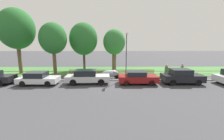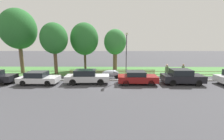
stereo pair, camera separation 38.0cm
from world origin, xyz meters
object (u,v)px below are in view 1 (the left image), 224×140
(pedestrian_near_fence, at_px, (166,71))
(parked_car_red_compact, at_px, (137,77))
(parked_car_navy_estate, at_px, (87,77))
(tree_mid_park, at_px, (84,39))
(pedestrian_by_lamp, at_px, (182,69))
(tree_nearest_kerb, at_px, (16,29))
(tree_behind_motorcycle, at_px, (53,39))
(parked_car_white_van, at_px, (182,76))
(covered_motorcycle, at_px, (111,73))
(tree_far_left, at_px, (114,42))
(street_lamp, at_px, (126,51))
(parked_car_black_saloon, at_px, (38,78))

(pedestrian_near_fence, bearing_deg, parked_car_red_compact, -162.41)
(parked_car_navy_estate, distance_m, tree_mid_park, 8.78)
(pedestrian_near_fence, height_order, pedestrian_by_lamp, pedestrian_near_fence)
(tree_nearest_kerb, bearing_deg, pedestrian_near_fence, -11.17)
(tree_behind_motorcycle, bearing_deg, tree_nearest_kerb, 177.51)
(tree_mid_park, height_order, pedestrian_near_fence, tree_mid_park)
(parked_car_white_van, distance_m, tree_behind_motorcycle, 16.53)
(parked_car_white_van, bearing_deg, covered_motorcycle, 164.05)
(tree_nearest_kerb, xyz_separation_m, pedestrian_by_lamp, (21.51, -2.38, -5.10))
(tree_far_left, xyz_separation_m, pedestrian_by_lamp, (8.40, -5.03, -3.34))
(parked_car_white_van, bearing_deg, street_lamp, 163.27)
(parked_car_black_saloon, xyz_separation_m, pedestrian_near_fence, (13.90, 1.96, 0.37))
(tree_nearest_kerb, distance_m, tree_behind_motorcycle, 5.01)
(parked_car_black_saloon, bearing_deg, tree_mid_park, 67.32)
(parked_car_black_saloon, distance_m, parked_car_navy_estate, 4.99)
(tree_mid_park, bearing_deg, tree_far_left, 5.66)
(parked_car_red_compact, relative_size, covered_motorcycle, 1.88)
(covered_motorcycle, height_order, tree_far_left, tree_far_left)
(parked_car_black_saloon, bearing_deg, covered_motorcycle, 19.03)
(parked_car_red_compact, distance_m, covered_motorcycle, 3.63)
(tree_nearest_kerb, distance_m, pedestrian_near_fence, 20.00)
(parked_car_white_van, xyz_separation_m, covered_motorcycle, (-7.43, 2.28, -0.13))
(parked_car_navy_estate, relative_size, parked_car_red_compact, 1.13)
(parked_car_navy_estate, bearing_deg, covered_motorcycle, 39.82)
(parked_car_navy_estate, xyz_separation_m, street_lamp, (4.25, 1.77, 2.63))
(parked_car_white_van, relative_size, tree_far_left, 0.66)
(parked_car_black_saloon, xyz_separation_m, tree_behind_motorcycle, (-0.26, 5.50, 4.11))
(parked_car_white_van, bearing_deg, parked_car_red_compact, -177.85)
(tree_behind_motorcycle, distance_m, pedestrian_near_fence, 15.06)
(parked_car_navy_estate, relative_size, tree_far_left, 0.73)
(tree_nearest_kerb, relative_size, street_lamp, 1.65)
(covered_motorcycle, xyz_separation_m, tree_behind_motorcycle, (-7.72, 3.00, 4.13))
(pedestrian_near_fence, distance_m, pedestrian_by_lamp, 2.87)
(tree_nearest_kerb, bearing_deg, parked_car_red_compact, -19.99)
(parked_car_black_saloon, xyz_separation_m, parked_car_red_compact, (10.22, 0.13, 0.03))
(parked_car_navy_estate, height_order, tree_behind_motorcycle, tree_behind_motorcycle)
(parked_car_red_compact, bearing_deg, pedestrian_by_lamp, 28.17)
(tree_behind_motorcycle, xyz_separation_m, street_lamp, (9.49, -3.46, -1.41))
(parked_car_navy_estate, xyz_separation_m, tree_behind_motorcycle, (-5.24, 5.23, 4.03))
(parked_car_black_saloon, bearing_deg, tree_nearest_kerb, 132.32)
(tree_nearest_kerb, bearing_deg, tree_mid_park, 14.51)
(tree_far_left, bearing_deg, tree_nearest_kerb, -168.55)
(tree_nearest_kerb, xyz_separation_m, tree_mid_park, (8.50, 2.20, -1.26))
(covered_motorcycle, height_order, pedestrian_near_fence, pedestrian_near_fence)
(parked_car_white_van, bearing_deg, tree_behind_motorcycle, 161.87)
(parked_car_red_compact, xyz_separation_m, parked_car_white_van, (4.67, 0.09, 0.08))
(parked_car_navy_estate, distance_m, tree_nearest_kerb, 12.62)
(parked_car_black_saloon, distance_m, tree_mid_park, 9.53)
(tree_mid_park, bearing_deg, parked_car_black_saloon, -113.21)
(tree_behind_motorcycle, distance_m, pedestrian_by_lamp, 17.24)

